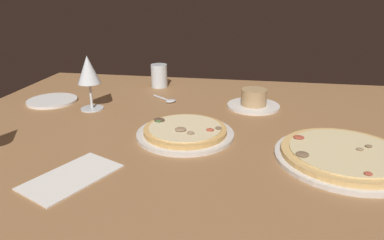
{
  "coord_description": "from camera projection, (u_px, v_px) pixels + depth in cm",
  "views": [
    {
      "loc": [
        14.09,
        -94.42,
        41.92
      ],
      "look_at": [
        -1.13,
        -4.38,
        7.0
      ],
      "focal_mm": 32.6,
      "sensor_mm": 36.0,
      "label": 1
    }
  ],
  "objects": [
    {
      "name": "dining_table",
      "position": [
        198.0,
        131.0,
        1.03
      ],
      "size": [
        150.0,
        110.0,
        4.0
      ],
      "primitive_type": "cube",
      "color": "#996B42",
      "rests_on": "ground"
    },
    {
      "name": "ramekin_on_saucer",
      "position": [
        254.0,
        100.0,
        1.17
      ],
      "size": [
        17.55,
        17.55,
        6.19
      ],
      "color": "silver",
      "rests_on": "dining_table"
    },
    {
      "name": "water_glass",
      "position": [
        159.0,
        77.0,
        1.4
      ],
      "size": [
        6.51,
        6.51,
        9.12
      ],
      "color": "silver",
      "rests_on": "dining_table"
    },
    {
      "name": "pizza_side",
      "position": [
        344.0,
        155.0,
        0.81
      ],
      "size": [
        31.96,
        31.96,
        3.19
      ],
      "color": "silver",
      "rests_on": "dining_table"
    },
    {
      "name": "side_plate",
      "position": [
        52.0,
        101.0,
        1.23
      ],
      "size": [
        17.09,
        17.09,
        0.9
      ],
      "primitive_type": "cylinder",
      "color": "white",
      "rests_on": "dining_table"
    },
    {
      "name": "pizza_main",
      "position": [
        185.0,
        132.0,
        0.95
      ],
      "size": [
        26.49,
        26.49,
        3.4
      ],
      "color": "silver",
      "rests_on": "dining_table"
    },
    {
      "name": "spoon",
      "position": [
        168.0,
        100.0,
        1.23
      ],
      "size": [
        10.16,
        8.52,
        1.0
      ],
      "color": "silver",
      "rests_on": "dining_table"
    },
    {
      "name": "wine_glass_near",
      "position": [
        88.0,
        72.0,
        1.11
      ],
      "size": [
        7.46,
        7.46,
        17.77
      ],
      "color": "silver",
      "rests_on": "dining_table"
    },
    {
      "name": "paper_menu",
      "position": [
        72.0,
        177.0,
        0.74
      ],
      "size": [
        18.73,
        22.72,
        0.3
      ],
      "primitive_type": "cube",
      "rotation": [
        0.0,
        0.0,
        -0.43
      ],
      "color": "white",
      "rests_on": "dining_table"
    }
  ]
}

